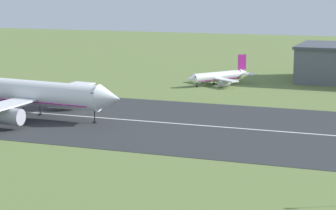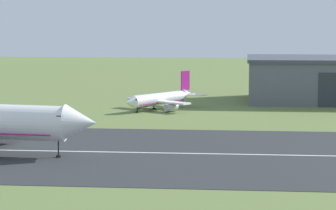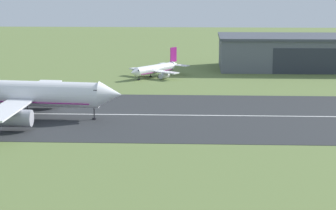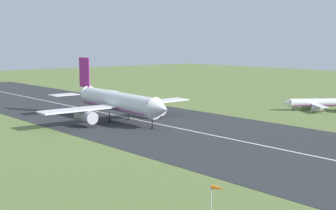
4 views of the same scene
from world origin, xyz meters
name	(u,v)px [view 1 (image 1 of 4)]	position (x,y,z in m)	size (l,w,h in m)	color
ground_plane	(189,205)	(0.00, 52.74, 0.00)	(688.14, 688.14, 0.00)	olive
runway_strip	(266,131)	(0.00, 105.49, 0.03)	(448.14, 55.83, 0.06)	#2B2D30
runway_centreline	(266,130)	(0.00, 105.49, 0.07)	(403.32, 0.70, 0.01)	silver
airplane_landing	(29,94)	(-56.33, 99.85, 5.89)	(49.40, 52.24, 19.23)	white
airplane_parked_west	(218,77)	(-29.01, 167.07, 2.72)	(20.90, 23.56, 9.31)	white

